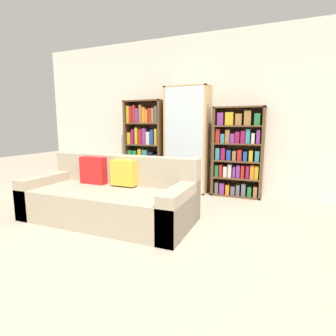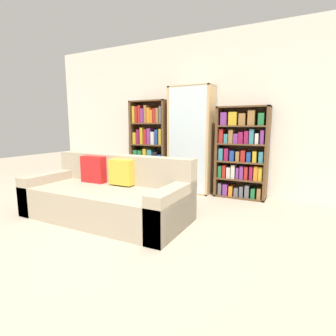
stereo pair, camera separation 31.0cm
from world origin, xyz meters
TOP-DOWN VIEW (x-y plane):
  - ground_plane at (0.00, 0.00)m, footprint 16.00×16.00m
  - wall_back at (0.00, 2.64)m, footprint 6.50×0.06m
  - couch at (-0.58, 0.72)m, footprint 2.10×0.93m
  - bookshelf_left at (-0.96, 2.43)m, footprint 0.74×0.32m
  - display_cabinet at (-0.13, 2.42)m, footprint 0.74×0.36m
  - bookshelf_right at (0.73, 2.44)m, footprint 0.80×0.32m
  - wine_bottle at (0.23, 1.53)m, footprint 0.08×0.08m

SIDE VIEW (x-z plane):
  - ground_plane at x=0.00m, z-range 0.00..0.00m
  - wine_bottle at x=0.23m, z-range -0.04..0.36m
  - couch at x=-0.58m, z-range -0.12..0.65m
  - bookshelf_right at x=0.73m, z-range -0.01..1.44m
  - bookshelf_left at x=-0.96m, z-range -0.02..1.59m
  - display_cabinet at x=-0.13m, z-range -0.01..1.81m
  - wall_back at x=0.00m, z-range 0.00..2.70m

